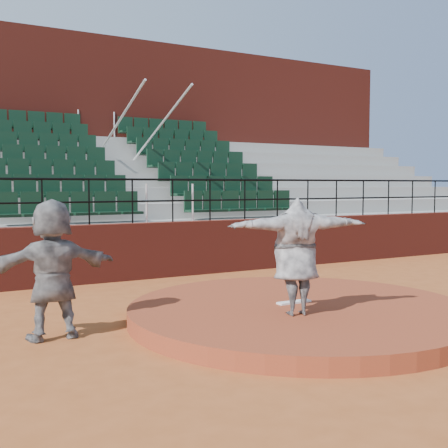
{
  "coord_description": "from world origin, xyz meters",
  "views": [
    {
      "loc": [
        -5.4,
        -7.19,
        2.18
      ],
      "look_at": [
        0.0,
        2.5,
        1.4
      ],
      "focal_mm": 45.0,
      "sensor_mm": 36.0,
      "label": 1
    }
  ],
  "objects": [
    {
      "name": "wall_railing",
      "position": [
        0.0,
        5.0,
        2.03
      ],
      "size": [
        24.04,
        0.05,
        1.03
      ],
      "color": "black",
      "rests_on": "boundary_wall"
    },
    {
      "name": "boundary_wall",
      "position": [
        0.0,
        5.0,
        0.65
      ],
      "size": [
        24.0,
        0.3,
        1.3
      ],
      "primitive_type": "cube",
      "color": "maroon",
      "rests_on": "ground"
    },
    {
      "name": "pitchers_mound",
      "position": [
        0.0,
        0.0,
        0.12
      ],
      "size": [
        5.5,
        5.5,
        0.25
      ],
      "primitive_type": "cylinder",
      "color": "brown",
      "rests_on": "ground"
    },
    {
      "name": "ground",
      "position": [
        0.0,
        0.0,
        0.0
      ],
      "size": [
        90.0,
        90.0,
        0.0
      ],
      "primitive_type": "plane",
      "color": "#A35124",
      "rests_on": "ground"
    },
    {
      "name": "fielder",
      "position": [
        -3.71,
        0.82,
        0.99
      ],
      "size": [
        1.86,
        0.65,
        1.98
      ],
      "primitive_type": "imported",
      "rotation": [
        0.0,
        0.0,
        3.11
      ],
      "color": "black",
      "rests_on": "ground"
    },
    {
      "name": "press_box_facade",
      "position": [
        0.0,
        12.6,
        3.55
      ],
      "size": [
        24.0,
        3.0,
        7.1
      ],
      "primitive_type": "cube",
      "color": "maroon",
      "rests_on": "ground"
    },
    {
      "name": "pitching_rubber",
      "position": [
        0.0,
        0.15,
        0.27
      ],
      "size": [
        0.6,
        0.15,
        0.03
      ],
      "primitive_type": "cube",
      "color": "white",
      "rests_on": "pitchers_mound"
    },
    {
      "name": "seating_deck",
      "position": [
        0.0,
        8.65,
        1.44
      ],
      "size": [
        24.0,
        5.97,
        4.63
      ],
      "color": "gray",
      "rests_on": "ground"
    },
    {
      "name": "pitcher",
      "position": [
        -0.46,
        -0.52,
        1.12
      ],
      "size": [
        2.21,
        1.13,
        1.74
      ],
      "primitive_type": "imported",
      "rotation": [
        0.0,
        0.0,
        2.87
      ],
      "color": "black",
      "rests_on": "pitchers_mound"
    }
  ]
}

